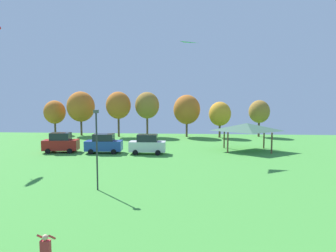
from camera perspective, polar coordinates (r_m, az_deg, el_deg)
name	(u,v)px	position (r m, az deg, el deg)	size (l,w,h in m)	color
person_standing_near_foreground	(46,252)	(12.99, -22.25, -21.39)	(0.52, 0.49, 1.70)	brown
kite_flying_6	(184,48)	(37.81, 3.00, 14.58)	(2.41, 2.21, 0.23)	green
parked_car_leftmost	(61,143)	(39.97, -19.74, -3.03)	(4.45, 2.39, 2.50)	maroon
parked_car_second_from_left	(104,144)	(38.06, -12.14, -3.30)	(4.59, 2.29, 2.40)	#234299
parked_car_third_from_left	(147,144)	(36.67, -3.94, -3.51)	(4.42, 2.00, 2.41)	silver
park_pavilion	(247,127)	(40.10, 14.81, -0.20)	(6.93, 5.05, 3.60)	brown
light_post_0	(97,145)	(22.45, -13.42, -3.53)	(0.36, 0.20, 5.92)	#2D2D33
treeline_tree_0	(55,112)	(60.46, -20.78, 2.48)	(4.00, 4.00, 6.46)	brown
treeline_tree_1	(81,107)	(57.36, -16.27, 3.56)	(5.05, 5.05, 8.11)	brown
treeline_tree_2	(118,105)	(53.94, -9.43, 3.90)	(4.39, 4.39, 8.03)	brown
treeline_tree_3	(147,105)	(53.79, -3.99, 3.93)	(4.32, 4.32, 7.97)	brown
treeline_tree_4	(187,110)	(53.25, 3.60, 3.14)	(4.74, 4.74, 7.46)	brown
treeline_tree_5	(220,114)	(52.85, 9.85, 2.29)	(3.82, 3.82, 6.25)	brown
treeline_tree_6	(259,112)	(55.72, 16.98, 2.63)	(3.68, 3.68, 6.52)	brown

